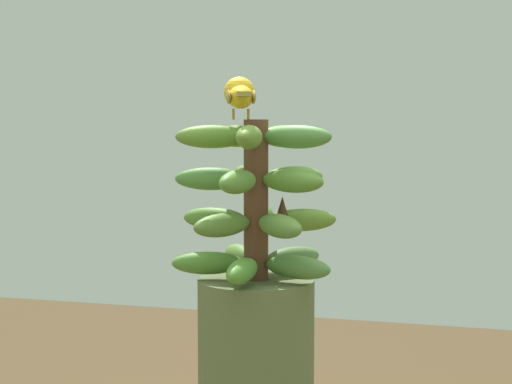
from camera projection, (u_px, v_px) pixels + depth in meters
name	position (u px, v px, depth m)	size (l,w,h in m)	color
banana_bunch	(256.00, 200.00, 1.50)	(0.31, 0.31, 0.30)	brown
perched_bird	(240.00, 95.00, 1.52)	(0.20, 0.09, 0.08)	#C68933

